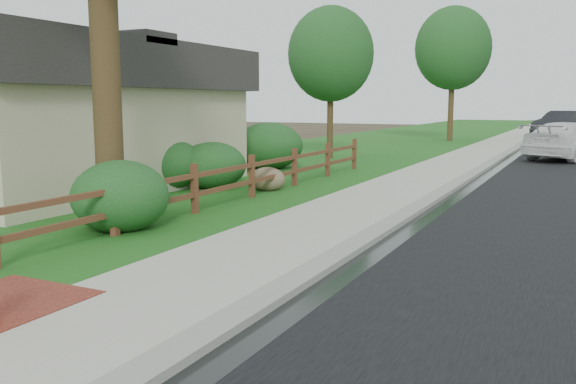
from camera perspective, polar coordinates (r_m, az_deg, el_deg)
The scene contains 17 objects.
ground at distance 6.75m, azimuth -8.83°, elevation -12.10°, with size 120.00×120.00×0.00m, color #332A1C.
curb at distance 40.35m, azimuth 21.64°, elevation 4.54°, with size 0.40×90.00×0.12m, color gray.
wet_gutter at distance 40.33m, azimuth 22.13°, elevation 4.46°, with size 0.50×90.00×0.00m, color black.
sidewalk at distance 40.48m, azimuth 19.80°, elevation 4.63°, with size 2.20×90.00×0.10m, color #ACAA96.
grass_strip at distance 40.74m, azimuth 17.14°, elevation 4.75°, with size 1.60×90.00×0.06m, color #1A4E16.
lawn_near at distance 41.88m, azimuth 10.08°, elevation 5.06°, with size 9.00×90.00×0.04m, color #1A4E16.
ranch_fence at distance 13.77m, azimuth -5.88°, elevation 1.10°, with size 0.12×16.92×1.10m.
house at distance 19.06m, azimuth -24.28°, elevation 6.83°, with size 10.60×9.60×4.05m.
white_suv at distance 27.69m, azimuth 25.03°, elevation 4.36°, with size 2.15×5.28×1.53m, color white.
dark_car_far at distance 45.43m, azimuth 24.27°, elevation 5.83°, with size 1.88×5.38×1.77m, color black.
boulder at distance 16.16m, azimuth -1.91°, elevation 1.19°, with size 0.99×0.74×0.66m, color brown.
shrub_a at distance 11.48m, azimuth -15.41°, elevation -0.39°, with size 1.76×1.76×1.32m, color #17411D.
shrub_b at distance 16.77m, azimuth -7.08°, elevation 2.48°, with size 1.84×1.84×1.29m, color #17411D.
shrub_c at distance 16.74m, azimuth -11.34°, elevation 2.58°, with size 1.96×1.96×1.42m, color #17411D.
shrub_d at distance 21.57m, azimuth -1.83°, elevation 4.33°, with size 2.43×2.43×1.66m, color #17411D.
tree_near_left at distance 25.66m, azimuth 4.02°, elevation 12.73°, with size 3.53×3.53×6.26m.
tree_mid_left at distance 38.42m, azimuth 15.19°, elevation 12.83°, with size 4.47×4.47×8.00m.
Camera 1 is at (3.67, -5.16, 2.35)m, focal length 38.00 mm.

